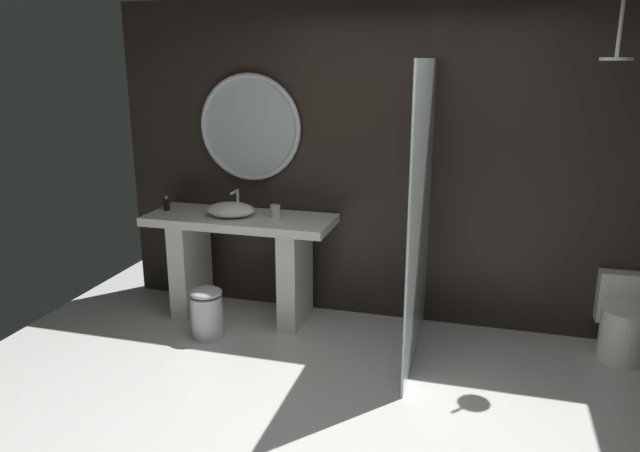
{
  "coord_description": "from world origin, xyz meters",
  "views": [
    {
      "loc": [
        0.69,
        -2.89,
        2.13
      ],
      "look_at": [
        -0.35,
        0.79,
        1.06
      ],
      "focal_mm": 33.73,
      "sensor_mm": 36.0,
      "label": 1
    }
  ],
  "objects_px": {
    "tumbler_cup": "(275,211)",
    "round_wall_mirror": "(250,128)",
    "vessel_sink": "(231,209)",
    "toilet": "(623,322)",
    "soap_dispenser": "(167,204)",
    "waste_bin": "(207,312)",
    "rain_shower_head": "(617,53)"
  },
  "relations": [
    {
      "from": "soap_dispenser",
      "to": "round_wall_mirror",
      "type": "relative_size",
      "value": 0.14
    },
    {
      "from": "tumbler_cup",
      "to": "soap_dispenser",
      "type": "bearing_deg",
      "value": -178.48
    },
    {
      "from": "toilet",
      "to": "tumbler_cup",
      "type": "bearing_deg",
      "value": -178.82
    },
    {
      "from": "vessel_sink",
      "to": "toilet",
      "type": "height_order",
      "value": "vessel_sink"
    },
    {
      "from": "tumbler_cup",
      "to": "vessel_sink",
      "type": "bearing_deg",
      "value": -170.22
    },
    {
      "from": "round_wall_mirror",
      "to": "toilet",
      "type": "bearing_deg",
      "value": -3.69
    },
    {
      "from": "rain_shower_head",
      "to": "vessel_sink",
      "type": "bearing_deg",
      "value": 179.7
    },
    {
      "from": "soap_dispenser",
      "to": "toilet",
      "type": "relative_size",
      "value": 0.21
    },
    {
      "from": "soap_dispenser",
      "to": "waste_bin",
      "type": "xyz_separation_m",
      "value": [
        0.56,
        -0.46,
        -0.73
      ]
    },
    {
      "from": "tumbler_cup",
      "to": "soap_dispenser",
      "type": "xyz_separation_m",
      "value": [
        -0.97,
        -0.03,
        0.0
      ]
    },
    {
      "from": "soap_dispenser",
      "to": "vessel_sink",
      "type": "bearing_deg",
      "value": -3.5
    },
    {
      "from": "tumbler_cup",
      "to": "toilet",
      "type": "xyz_separation_m",
      "value": [
        2.68,
        0.06,
        -0.67
      ]
    },
    {
      "from": "soap_dispenser",
      "to": "toilet",
      "type": "xyz_separation_m",
      "value": [
        3.66,
        0.08,
        -0.67
      ]
    },
    {
      "from": "soap_dispenser",
      "to": "waste_bin",
      "type": "relative_size",
      "value": 0.31
    },
    {
      "from": "toilet",
      "to": "waste_bin",
      "type": "relative_size",
      "value": 1.45
    },
    {
      "from": "vessel_sink",
      "to": "soap_dispenser",
      "type": "relative_size",
      "value": 3.21
    },
    {
      "from": "soap_dispenser",
      "to": "round_wall_mirror",
      "type": "bearing_deg",
      "value": 22.15
    },
    {
      "from": "toilet",
      "to": "soap_dispenser",
      "type": "bearing_deg",
      "value": -178.73
    },
    {
      "from": "tumbler_cup",
      "to": "rain_shower_head",
      "type": "xyz_separation_m",
      "value": [
        2.38,
        -0.08,
        1.23
      ]
    },
    {
      "from": "vessel_sink",
      "to": "tumbler_cup",
      "type": "xyz_separation_m",
      "value": [
        0.36,
        0.06,
        -0.0
      ]
    },
    {
      "from": "toilet",
      "to": "vessel_sink",
      "type": "bearing_deg",
      "value": -177.78
    },
    {
      "from": "toilet",
      "to": "rain_shower_head",
      "type": "bearing_deg",
      "value": -156.12
    },
    {
      "from": "round_wall_mirror",
      "to": "toilet",
      "type": "height_order",
      "value": "round_wall_mirror"
    },
    {
      "from": "vessel_sink",
      "to": "soap_dispenser",
      "type": "distance_m",
      "value": 0.61
    },
    {
      "from": "waste_bin",
      "to": "vessel_sink",
      "type": "bearing_deg",
      "value": 83.7
    },
    {
      "from": "round_wall_mirror",
      "to": "waste_bin",
      "type": "relative_size",
      "value": 2.19
    },
    {
      "from": "round_wall_mirror",
      "to": "soap_dispenser",
      "type": "bearing_deg",
      "value": -157.85
    },
    {
      "from": "vessel_sink",
      "to": "round_wall_mirror",
      "type": "height_order",
      "value": "round_wall_mirror"
    },
    {
      "from": "tumbler_cup",
      "to": "round_wall_mirror",
      "type": "bearing_deg",
      "value": 140.48
    },
    {
      "from": "tumbler_cup",
      "to": "round_wall_mirror",
      "type": "relative_size",
      "value": 0.12
    },
    {
      "from": "soap_dispenser",
      "to": "toilet",
      "type": "distance_m",
      "value": 3.72
    },
    {
      "from": "rain_shower_head",
      "to": "toilet",
      "type": "bearing_deg",
      "value": 23.88
    }
  ]
}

